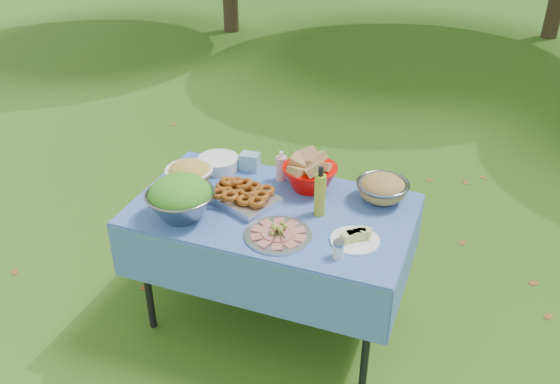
# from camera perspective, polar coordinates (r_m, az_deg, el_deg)

# --- Properties ---
(ground) EXTENTS (80.00, 80.00, 0.00)m
(ground) POSITION_cam_1_polar(r_m,az_deg,el_deg) (3.59, -0.68, -11.86)
(ground) COLOR #1A3B0A
(ground) RESTS_ON ground
(picnic_table) EXTENTS (1.46, 0.86, 0.76)m
(picnic_table) POSITION_cam_1_polar(r_m,az_deg,el_deg) (3.34, -0.72, -7.05)
(picnic_table) COLOR #81B5F9
(picnic_table) RESTS_ON ground
(salad_bowl) EXTENTS (0.44, 0.44, 0.23)m
(salad_bowl) POSITION_cam_1_polar(r_m,az_deg,el_deg) (3.03, -9.58, -0.56)
(salad_bowl) COLOR gray
(salad_bowl) RESTS_ON picnic_table
(pasta_bowl_white) EXTENTS (0.35, 0.35, 0.15)m
(pasta_bowl_white) POSITION_cam_1_polar(r_m,az_deg,el_deg) (3.33, -8.75, 1.80)
(pasta_bowl_white) COLOR white
(pasta_bowl_white) RESTS_ON picnic_table
(plate_stack) EXTENTS (0.32, 0.32, 0.07)m
(plate_stack) POSITION_cam_1_polar(r_m,az_deg,el_deg) (3.51, -5.95, 2.81)
(plate_stack) COLOR white
(plate_stack) RESTS_ON picnic_table
(wipes_box) EXTENTS (0.12, 0.09, 0.10)m
(wipes_box) POSITION_cam_1_polar(r_m,az_deg,el_deg) (3.47, -2.93, 2.95)
(wipes_box) COLOR #81B6CB
(wipes_box) RESTS_ON picnic_table
(sanitizer_bottle) EXTENTS (0.06, 0.06, 0.18)m
(sanitizer_bottle) POSITION_cam_1_polar(r_m,az_deg,el_deg) (3.34, 0.13, 2.52)
(sanitizer_bottle) COLOR pink
(sanitizer_bottle) RESTS_ON picnic_table
(bread_bowl) EXTENTS (0.37, 0.37, 0.20)m
(bread_bowl) POSITION_cam_1_polar(r_m,az_deg,el_deg) (3.25, 2.91, 1.94)
(bread_bowl) COLOR #E20500
(bread_bowl) RESTS_ON picnic_table
(pasta_bowl_steel) EXTENTS (0.36, 0.36, 0.15)m
(pasta_bowl_steel) POSITION_cam_1_polar(r_m,az_deg,el_deg) (3.20, 9.84, 0.37)
(pasta_bowl_steel) COLOR gray
(pasta_bowl_steel) RESTS_ON picnic_table
(fried_tray) EXTENTS (0.43, 0.38, 0.08)m
(fried_tray) POSITION_cam_1_polar(r_m,az_deg,el_deg) (3.16, -3.65, -0.28)
(fried_tray) COLOR silver
(fried_tray) RESTS_ON picnic_table
(charcuterie_platter) EXTENTS (0.41, 0.41, 0.08)m
(charcuterie_platter) POSITION_cam_1_polar(r_m,az_deg,el_deg) (2.89, -0.18, -3.63)
(charcuterie_platter) COLOR #B9BCC1
(charcuterie_platter) RESTS_ON picnic_table
(oil_bottle) EXTENTS (0.07, 0.07, 0.27)m
(oil_bottle) POSITION_cam_1_polar(r_m,az_deg,el_deg) (3.01, 3.88, 0.09)
(oil_bottle) COLOR #A1A827
(oil_bottle) RESTS_ON picnic_table
(cheese_plate) EXTENTS (0.29, 0.29, 0.07)m
(cheese_plate) POSITION_cam_1_polar(r_m,az_deg,el_deg) (2.87, 7.25, -4.20)
(cheese_plate) COLOR white
(cheese_plate) RESTS_ON picnic_table
(shaker) EXTENTS (0.06, 0.06, 0.09)m
(shaker) POSITION_cam_1_polar(r_m,az_deg,el_deg) (2.76, 5.65, -5.53)
(shaker) COLOR white
(shaker) RESTS_ON picnic_table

